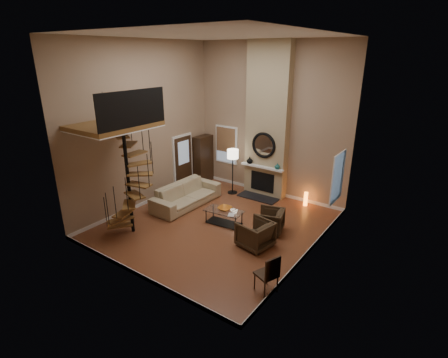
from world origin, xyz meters
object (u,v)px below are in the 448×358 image
Objects in this scene: armchair_near at (272,221)px; floor_lamp at (233,157)px; coffee_table at (224,215)px; sofa at (186,194)px; hutch at (203,159)px; armchair_far at (257,235)px; accent_lamp at (306,199)px; side_chair at (269,273)px.

armchair_near is 0.45× the size of floor_lamp.
sofa is at bearing 167.95° from coffee_table.
armchair_far is at bearing -35.88° from hutch.
sofa is at bearing -145.45° from accent_lamp.
hutch is 2.25× the size of armchair_far.
armchair_far is 0.90× the size of side_chair.
armchair_near is 2.84m from side_chair.
armchair_far is at bearing -45.96° from floor_lamp.
hutch reaches higher than side_chair.
floor_lamp is 1.82× the size of side_chair.
hutch is 2.47× the size of armchair_near.
armchair_near is at bearing 116.30° from side_chair.
floor_lamp is 3.03m from accent_lamp.
armchair_near reaches higher than coffee_table.
side_chair is (1.19, -4.92, 0.28)m from accent_lamp.
floor_lamp is (1.72, -0.39, 0.46)m from hutch.
side_chair is at bearing -117.70° from sofa.
armchair_near is (4.40, -2.24, -0.60)m from hutch.
coffee_table is 2.80m from floor_lamp.
hutch reaches higher than floor_lamp.
armchair_near is 0.99m from armchair_far.
coffee_table is 3.48m from side_chair.
floor_lamp reaches higher than accent_lamp.
sofa is 4.18m from accent_lamp.
floor_lamp is at bearing -19.65° from sofa.
floor_lamp reaches higher than armchair_near.
hutch is at bearing -178.29° from accent_lamp.
sofa is at bearing -110.68° from floor_lamp.
hutch is at bearing -114.93° from armchair_far.
sofa is 2.13× the size of coffee_table.
sofa is 2.80× the size of side_chair.
floor_lamp is at bearing -169.26° from accent_lamp.
side_chair is (1.26, -2.54, 0.17)m from armchair_near.
hutch is 2.03× the size of side_chair.
sofa reaches higher than armchair_near.
armchair_near is 1.60× the size of accent_lamp.
accent_lamp is at bearing 1.71° from hutch.
coffee_table is at bearing -61.95° from floor_lamp.
side_chair is (1.19, -1.56, 0.17)m from armchair_far.
accent_lamp is (0.06, 2.37, -0.10)m from armchair_near.
armchair_far is 0.69× the size of coffee_table.
coffee_table is at bearing 142.00° from side_chair.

